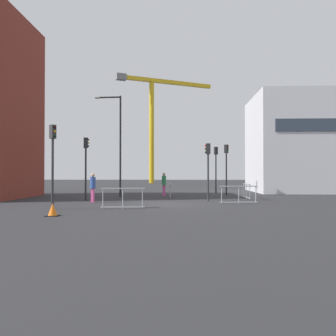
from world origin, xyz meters
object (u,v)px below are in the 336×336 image
streetlamp_tall (117,137)px  traffic_light_corner (226,161)px  traffic_light_near (216,162)px  traffic_cone_striped (53,210)px  pedestrian_waiting (93,185)px  construction_crane (154,110)px  traffic_light_far (53,153)px  pedestrian_walking (164,182)px  traffic_light_island (208,162)px  traffic_light_verge (86,158)px

streetlamp_tall → traffic_light_corner: size_ratio=1.87×
streetlamp_tall → traffic_light_corner: (8.71, 2.22, -1.83)m
traffic_light_near → traffic_cone_striped: (-8.64, -17.74, -2.58)m
pedestrian_waiting → construction_crane: bearing=89.3°
traffic_light_far → pedestrian_walking: 12.08m
streetlamp_tall → traffic_cone_striped: size_ratio=14.57×
traffic_light_island → traffic_light_near: size_ratio=0.89×
construction_crane → pedestrian_walking: (3.61, -37.57, -12.47)m
streetlamp_tall → traffic_light_near: bearing=32.9°
traffic_light_island → pedestrian_waiting: bearing=-169.4°
traffic_light_far → streetlamp_tall: bearing=81.3°
pedestrian_waiting → pedestrian_walking: bearing=57.3°
traffic_light_island → traffic_cone_striped: size_ratio=7.01×
traffic_light_verge → pedestrian_waiting: (0.90, -1.71, -1.75)m
streetlamp_tall → traffic_cone_striped: 13.22m
traffic_light_island → traffic_light_verge: traffic_light_verge is taller
traffic_light_verge → traffic_light_near: size_ratio=1.00×
traffic_light_verge → pedestrian_walking: traffic_light_verge is taller
traffic_light_island → traffic_light_near: (1.42, 9.29, 0.28)m
streetlamp_tall → traffic_light_far: (-1.49, -9.75, -1.79)m
traffic_light_corner → traffic_light_island: bearing=-107.7°
traffic_light_island → traffic_cone_striped: bearing=-130.5°
construction_crane → traffic_light_corner: bearing=-76.5°
streetlamp_tall → traffic_light_near: 9.87m
traffic_light_far → traffic_light_near: 17.85m
streetlamp_tall → traffic_light_near: streetlamp_tall is taller
traffic_light_island → traffic_light_verge: bearing=177.5°
traffic_light_island → traffic_light_near: bearing=81.3°
traffic_light_corner → pedestrian_walking: traffic_light_corner is taller
traffic_light_far → traffic_light_near: (9.64, 15.02, -0.01)m
traffic_cone_striped → traffic_light_far: bearing=110.2°
construction_crane → traffic_light_far: size_ratio=4.63×
traffic_light_island → traffic_light_verge: (-8.18, 0.35, 0.27)m
traffic_light_far → traffic_light_near: size_ratio=1.00×
streetlamp_tall → traffic_light_verge: 4.34m
construction_crane → traffic_cone_striped: (-0.47, -51.11, -13.32)m
traffic_light_island → traffic_light_corner: size_ratio=0.90×
streetlamp_tall → pedestrian_walking: size_ratio=4.20×
traffic_light_near → pedestrian_walking: size_ratio=2.27×
traffic_light_corner → pedestrian_walking: bearing=-167.4°
traffic_cone_striped → traffic_light_verge: bearing=96.3°
streetlamp_tall → traffic_light_island: streetlamp_tall is taller
construction_crane → traffic_cone_striped: construction_crane is taller
streetlamp_tall → pedestrian_waiting: bearing=-95.9°
traffic_light_far → traffic_light_near: traffic_light_far is taller
construction_crane → traffic_light_far: bearing=-91.7°
traffic_light_corner → pedestrian_walking: size_ratio=2.25×
traffic_light_island → pedestrian_walking: (-3.14, 5.09, -1.45)m
traffic_light_verge → traffic_light_island: bearing=-2.5°
streetlamp_tall → traffic_light_near: (8.15, 5.27, -1.80)m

